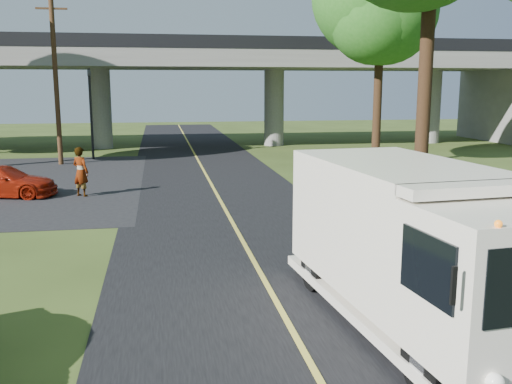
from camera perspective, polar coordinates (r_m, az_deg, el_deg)
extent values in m
plane|color=#314217|center=(9.55, 4.91, -15.94)|extent=(120.00, 120.00, 0.00)
cube|color=black|center=(18.87, -2.75, -2.42)|extent=(7.00, 90.00, 0.02)
cube|color=gold|center=(18.87, -2.75, -2.36)|extent=(0.12, 90.00, 0.01)
cube|color=slate|center=(40.35, -6.76, 13.01)|extent=(50.00, 9.00, 1.20)
cube|color=black|center=(36.02, -6.40, 14.75)|extent=(50.00, 0.25, 0.80)
cube|color=black|center=(44.79, -7.10, 13.92)|extent=(50.00, 0.25, 0.80)
cylinder|color=slate|center=(40.46, -15.25, 8.04)|extent=(1.40, 1.40, 5.40)
cylinder|color=slate|center=(41.11, 1.81, 8.43)|extent=(1.40, 1.40, 5.40)
cylinder|color=slate|center=(45.07, 17.09, 8.17)|extent=(1.40, 1.40, 5.40)
cylinder|color=black|center=(34.50, -16.17, 7.44)|extent=(0.14, 0.14, 5.20)
imported|color=black|center=(34.47, -16.34, 10.76)|extent=(0.18, 0.22, 1.10)
cylinder|color=#472D19|center=(32.69, -19.38, 10.44)|extent=(0.26, 0.26, 9.00)
cube|color=#472D19|center=(32.92, -19.79, 16.89)|extent=(1.60, 0.10, 0.10)
cylinder|color=#382314|center=(19.20, 16.46, 8.96)|extent=(0.44, 0.44, 7.70)
cylinder|color=#382314|center=(30.41, 12.04, 8.62)|extent=(0.44, 0.44, 6.65)
sphere|color=#24641A|center=(30.65, 12.41, 17.76)|extent=(5.58, 5.58, 5.58)
cube|color=silver|center=(11.07, 13.59, -2.95)|extent=(2.88, 4.73, 2.31)
cube|color=silver|center=(8.55, 23.87, -8.33)|extent=(2.63, 2.07, 2.11)
cube|color=silver|center=(11.14, 14.29, -10.52)|extent=(3.01, 6.17, 0.19)
cylinder|color=black|center=(8.57, 16.66, -16.20)|extent=(0.37, 0.95, 0.93)
cylinder|color=black|center=(12.16, 5.90, -7.66)|extent=(0.37, 0.95, 0.93)
cylinder|color=black|center=(13.03, 14.62, -6.71)|extent=(0.37, 0.95, 0.93)
imported|color=maroon|center=(24.16, -24.04, 0.98)|extent=(4.41, 2.49, 1.21)
imported|color=gray|center=(23.06, -17.12, 1.94)|extent=(0.85, 0.80, 1.94)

